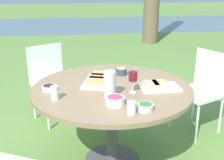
{
  "coord_description": "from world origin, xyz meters",
  "views": [
    {
      "loc": [
        -0.28,
        -2.24,
        1.6
      ],
      "look_at": [
        0.0,
        0.0,
        0.8
      ],
      "focal_mm": 45.0,
      "sensor_mm": 36.0,
      "label": 1
    }
  ],
  "objects": [
    {
      "name": "chair_near_right",
      "position": [
        -0.61,
        0.99,
        0.52
      ],
      "size": [
        0.59,
        0.59,
        0.89
      ],
      "color": "white",
      "rests_on": "ground_plane"
    },
    {
      "name": "bowl_salad",
      "position": [
        0.17,
        -0.5,
        0.77
      ],
      "size": [
        0.11,
        0.11,
        0.05
      ],
      "color": "silver",
      "rests_on": "dining_table"
    },
    {
      "name": "cup_water_near",
      "position": [
        0.06,
        -0.54,
        0.79
      ],
      "size": [
        0.06,
        0.06,
        0.09
      ],
      "color": "silver",
      "rests_on": "dining_table"
    },
    {
      "name": "chair_near_left",
      "position": [
        1.07,
        0.49,
        0.52
      ],
      "size": [
        0.56,
        0.57,
        0.89
      ],
      "color": "white",
      "rests_on": "ground_plane"
    },
    {
      "name": "cup_water_far",
      "position": [
        -0.47,
        -0.22,
        0.8
      ],
      "size": [
        0.06,
        0.06,
        0.11
      ],
      "color": "silver",
      "rests_on": "dining_table"
    },
    {
      "name": "wine_glass",
      "position": [
        0.15,
        -0.16,
        0.88
      ],
      "size": [
        0.07,
        0.07,
        0.18
      ],
      "color": "silver",
      "rests_on": "dining_table"
    },
    {
      "name": "platter_charcuterie",
      "position": [
        0.38,
        -0.09,
        0.77
      ],
      "size": [
        0.33,
        0.22,
        0.06
      ],
      "color": "white",
      "rests_on": "dining_table"
    },
    {
      "name": "bowl_olives",
      "position": [
        -0.53,
        -0.02,
        0.77
      ],
      "size": [
        0.12,
        0.12,
        0.04
      ],
      "color": "silver",
      "rests_on": "dining_table"
    },
    {
      "name": "platter_bread_main",
      "position": [
        -0.1,
        0.11,
        0.77
      ],
      "size": [
        0.34,
        0.43,
        0.07
      ],
      "color": "white",
      "rests_on": "dining_table"
    },
    {
      "name": "river_strip",
      "position": [
        0.0,
        8.88,
        0.0
      ],
      "size": [
        40.0,
        4.4,
        0.01
      ],
      "color": "slate",
      "rests_on": "ground_plane"
    },
    {
      "name": "bowl_dip_red",
      "position": [
        -0.03,
        -0.38,
        0.78
      ],
      "size": [
        0.14,
        0.14,
        0.06
      ],
      "color": "white",
      "rests_on": "dining_table"
    },
    {
      "name": "bowl_fries",
      "position": [
        0.13,
        0.31,
        0.78
      ],
      "size": [
        0.11,
        0.11,
        0.06
      ],
      "color": "#334256",
      "rests_on": "dining_table"
    },
    {
      "name": "ground_plane",
      "position": [
        0.0,
        0.0,
        0.0
      ],
      "size": [
        40.0,
        40.0,
        0.0
      ],
      "primitive_type": "plane",
      "color": "#668E42"
    },
    {
      "name": "dining_table",
      "position": [
        0.0,
        0.0,
        0.65
      ],
      "size": [
        1.38,
        1.38,
        0.74
      ],
      "color": "#4C4C51",
      "rests_on": "ground_plane"
    },
    {
      "name": "water_pitcher",
      "position": [
        -0.05,
        -0.23,
        0.85
      ],
      "size": [
        0.1,
        0.09,
        0.21
      ],
      "color": "silver",
      "rests_on": "dining_table"
    }
  ]
}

